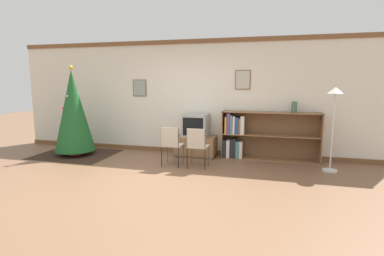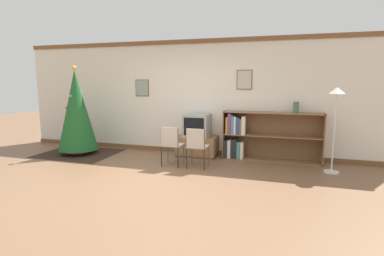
% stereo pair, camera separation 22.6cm
% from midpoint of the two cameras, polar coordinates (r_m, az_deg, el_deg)
% --- Properties ---
extents(ground_plane, '(24.00, 24.00, 0.00)m').
position_cam_midpoint_polar(ground_plane, '(5.24, -6.84, -10.46)').
color(ground_plane, brown).
extents(wall_back, '(9.06, 0.11, 2.70)m').
position_cam_midpoint_polar(wall_back, '(7.22, 0.73, 5.85)').
color(wall_back, silver).
rests_on(wall_back, ground_plane).
extents(area_rug, '(1.78, 1.43, 0.01)m').
position_cam_midpoint_polar(area_rug, '(7.74, -19.93, -4.56)').
color(area_rug, '#332319').
rests_on(area_rug, ground_plane).
extents(christmas_tree, '(0.91, 0.91, 2.09)m').
position_cam_midpoint_polar(christmas_tree, '(7.58, -20.34, 3.12)').
color(christmas_tree, maroon).
rests_on(christmas_tree, area_rug).
extents(tv_console, '(0.92, 0.53, 0.47)m').
position_cam_midpoint_polar(tv_console, '(6.99, 1.87, -3.47)').
color(tv_console, brown).
rests_on(tv_console, ground_plane).
extents(television, '(0.57, 0.52, 0.52)m').
position_cam_midpoint_polar(television, '(6.90, 1.88, 0.53)').
color(television, '#9E9E99').
rests_on(television, tv_console).
extents(folding_chair_left, '(0.40, 0.40, 0.82)m').
position_cam_midpoint_polar(folding_chair_left, '(6.12, -2.94, -3.00)').
color(folding_chair_left, '#BCB29E').
rests_on(folding_chair_left, ground_plane).
extents(folding_chair_right, '(0.40, 0.40, 0.82)m').
position_cam_midpoint_polar(folding_chair_right, '(5.96, 1.98, -3.31)').
color(folding_chair_right, '#BCB29E').
rests_on(folding_chair_right, ground_plane).
extents(bookshelf, '(2.11, 0.36, 1.07)m').
position_cam_midpoint_polar(bookshelf, '(6.82, 12.59, -1.58)').
color(bookshelf, olive).
rests_on(bookshelf, ground_plane).
extents(vase, '(0.12, 0.12, 0.24)m').
position_cam_midpoint_polar(vase, '(6.73, 20.12, 3.73)').
color(vase, '#47664C').
rests_on(vase, bookshelf).
extents(standing_lamp, '(0.28, 0.28, 1.62)m').
position_cam_midpoint_polar(standing_lamp, '(6.21, 26.67, 3.48)').
color(standing_lamp, silver).
rests_on(standing_lamp, ground_plane).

